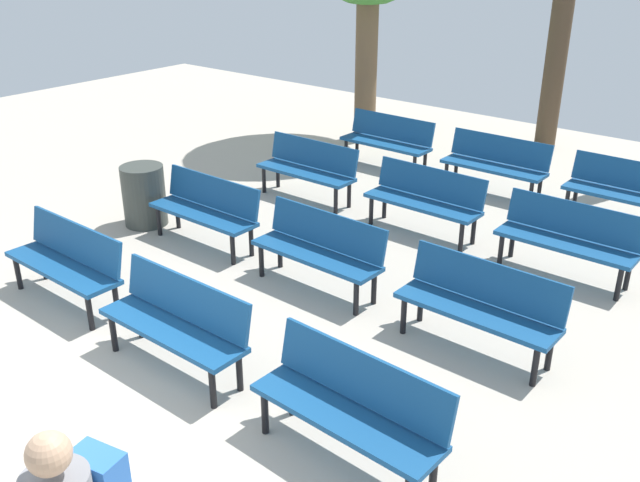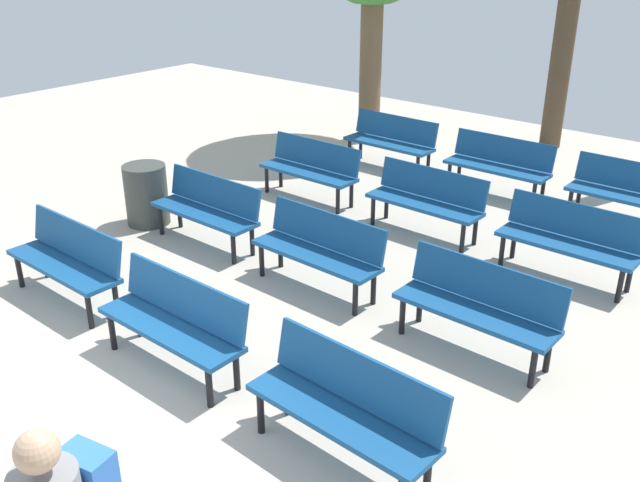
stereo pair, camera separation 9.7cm
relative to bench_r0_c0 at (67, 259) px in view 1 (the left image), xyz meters
name	(u,v)px [view 1 (the left image)]	position (x,y,z in m)	size (l,w,h in m)	color
ground_plane	(31,452)	(1.90, -1.63, -0.50)	(24.00, 24.00, 0.00)	#B2A899
bench_r0_c0	(67,259)	(0.00, 0.00, 0.00)	(1.60, 0.49, 0.87)	navy
bench_r0_c1	(177,319)	(1.91, -0.09, 0.00)	(1.60, 0.49, 0.87)	navy
bench_r0_c2	(351,404)	(3.89, -0.08, 0.00)	(1.62, 0.54, 0.87)	navy
bench_r1_c0	(206,207)	(0.04, 1.98, 0.00)	(1.60, 0.49, 0.87)	navy
bench_r1_c1	(320,247)	(1.93, 1.96, 0.00)	(1.61, 0.51, 0.87)	navy
bench_r1_c2	(480,302)	(3.92, 1.95, 0.00)	(1.61, 0.50, 0.87)	navy
bench_r2_c0	(309,167)	(0.01, 4.07, 0.00)	(1.60, 0.49, 0.87)	navy
bench_r2_c1	(425,197)	(2.03, 4.06, 0.00)	(1.61, 0.50, 0.87)	navy
bench_r2_c2	(568,236)	(3.99, 4.01, 0.00)	(1.60, 0.49, 0.87)	navy
bench_r3_c0	(388,139)	(0.09, 6.06, 0.00)	(1.60, 0.49, 0.87)	navy
bench_r3_c1	(496,162)	(2.08, 6.04, 0.00)	(1.60, 0.49, 0.87)	navy
bench_r3_c2	(627,189)	(4.01, 6.05, 0.00)	(1.60, 0.49, 0.87)	navy
tree_2	(554,71)	(1.67, 9.01, 0.88)	(0.38, 0.38, 2.76)	#4C3A28
trash_bin	(144,195)	(-1.11, 1.89, -0.09)	(0.58, 0.58, 0.84)	#383D38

